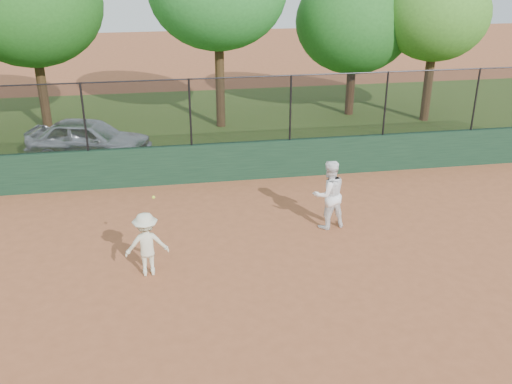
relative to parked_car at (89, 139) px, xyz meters
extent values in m
plane|color=#A35834|center=(3.78, -8.68, -0.70)|extent=(80.00, 80.00, 0.00)
cube|color=#1A3A24|center=(3.78, -2.68, -0.10)|extent=(26.00, 0.20, 1.20)
cube|color=#2F4916|center=(3.78, 3.32, -0.70)|extent=(36.00, 12.00, 0.01)
imported|color=silver|center=(0.00, 0.00, 0.00)|extent=(4.42, 2.75, 1.40)
imported|color=white|center=(6.48, -6.27, 0.20)|extent=(1.00, 0.85, 1.81)
imported|color=beige|center=(1.94, -7.83, 0.03)|extent=(0.98, 0.61, 1.47)
sphere|color=#C1EE35|center=(2.17, -8.00, 1.20)|extent=(0.07, 0.07, 0.07)
cube|color=black|center=(3.78, -2.68, 1.50)|extent=(26.00, 0.02, 2.00)
cylinder|color=black|center=(3.78, -2.68, 2.48)|extent=(26.00, 0.04, 0.04)
cylinder|color=black|center=(0.28, -2.68, 1.50)|extent=(0.06, 0.06, 2.00)
cylinder|color=black|center=(3.28, -2.68, 1.50)|extent=(0.06, 0.06, 2.00)
cylinder|color=black|center=(6.28, -2.68, 1.50)|extent=(0.06, 0.06, 2.00)
cylinder|color=black|center=(9.28, -2.68, 1.50)|extent=(0.06, 0.06, 2.00)
cylinder|color=black|center=(12.28, -2.68, 1.50)|extent=(0.06, 0.06, 2.00)
cylinder|color=#482F18|center=(-1.99, 3.74, 0.65)|extent=(0.36, 0.36, 2.71)
ellipsoid|color=#205B1A|center=(-1.99, 3.74, 4.02)|extent=(5.23, 4.75, 4.51)
cylinder|color=#452E18|center=(4.79, 3.08, 0.91)|extent=(0.36, 0.36, 3.22)
cylinder|color=#3F2715|center=(10.42, 3.92, 0.29)|extent=(0.36, 0.36, 1.98)
ellipsoid|color=#1F5A1D|center=(10.42, 3.92, 3.14)|extent=(4.82, 4.38, 4.16)
cylinder|color=#473019|center=(13.21, 2.51, 0.61)|extent=(0.36, 0.36, 2.63)
ellipsoid|color=#3A7320|center=(13.21, 2.51, 3.53)|extent=(4.17, 3.79, 3.60)
camera|label=1|loc=(2.45, -18.94, 5.98)|focal=40.00mm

